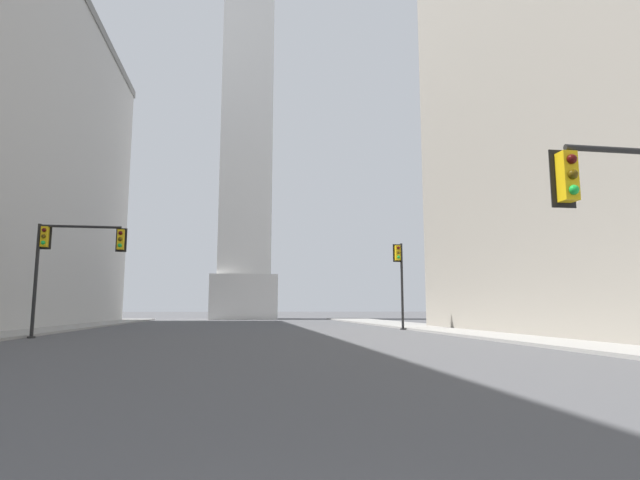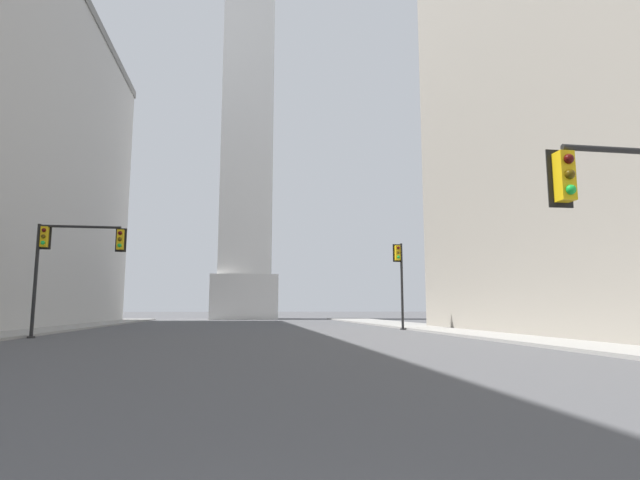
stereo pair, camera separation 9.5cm
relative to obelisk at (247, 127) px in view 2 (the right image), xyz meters
name	(u,v)px [view 2 (the right image)]	position (x,y,z in m)	size (l,w,h in m)	color
sidewalk_right	(495,334)	(14.03, -45.30, -28.22)	(5.00, 84.93, 0.15)	gray
obelisk	(247,127)	(0.00, 0.00, 0.00)	(9.14, 9.14, 59.50)	silver
traffic_light_mid_left	(67,251)	(-9.66, -43.67, -23.68)	(4.68, 0.51, 6.07)	black
traffic_light_mid_right	(400,273)	(11.18, -36.96, -24.15)	(0.79, 0.51, 6.30)	black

